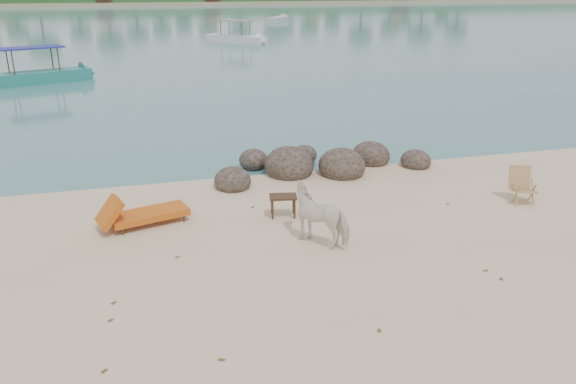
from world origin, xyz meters
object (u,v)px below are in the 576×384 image
object	(u,v)px
side_table	(283,207)
boat_near	(32,53)
lounge_chair	(149,211)
deck_chair	(525,187)
cow	(322,216)
boulders	(318,165)

from	to	relation	value
side_table	boat_near	size ratio (longest dim) A/B	0.10
lounge_chair	deck_chair	xyz separation A→B (m)	(8.72, -1.07, 0.11)
lounge_chair	deck_chair	bearing A→B (deg)	-22.94
lounge_chair	boat_near	distance (m)	21.35
boat_near	side_table	bearing A→B (deg)	-91.32
lounge_chair	cow	bearing A→B (deg)	-44.42
cow	lounge_chair	distance (m)	3.85
deck_chair	cow	bearing A→B (deg)	-148.94
deck_chair	boat_near	bearing A→B (deg)	145.54
deck_chair	boat_near	distance (m)	25.84
deck_chair	lounge_chair	bearing A→B (deg)	-164.05
cow	lounge_chair	size ratio (longest dim) A/B	0.67
side_table	boat_near	xyz separation A→B (m)	(-8.12, 21.06, 1.28)
boulders	cow	size ratio (longest dim) A/B	4.53
side_table	lounge_chair	world-z (taller)	lounge_chair
cow	side_table	world-z (taller)	cow
side_table	lounge_chair	xyz separation A→B (m)	(-2.94, 0.38, 0.07)
side_table	deck_chair	size ratio (longest dim) A/B	0.72
boulders	side_table	distance (m)	3.40
deck_chair	side_table	bearing A→B (deg)	-163.89
lounge_chair	boat_near	bearing A→B (deg)	88.13
side_table	boulders	bearing A→B (deg)	69.34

